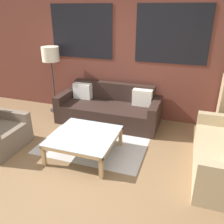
# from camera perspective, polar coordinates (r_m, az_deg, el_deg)

# --- Properties ---
(ground_plane) EXTENTS (16.00, 16.00, 0.00)m
(ground_plane) POSITION_cam_1_polar(r_m,az_deg,el_deg) (3.61, -8.75, -15.49)
(ground_plane) COLOR brown
(wall_back_brick) EXTENTS (8.40, 0.09, 2.80)m
(wall_back_brick) POSITION_cam_1_polar(r_m,az_deg,el_deg) (5.14, 2.95, 14.14)
(wall_back_brick) COLOR brown
(wall_back_brick) RESTS_ON ground_plane
(rug) EXTENTS (1.89, 1.76, 0.00)m
(rug) POSITION_cam_1_polar(r_m,az_deg,el_deg) (4.55, -3.27, -6.15)
(rug) COLOR #BCB7B2
(rug) RESTS_ON ground_plane
(couch_dark) EXTENTS (2.13, 0.88, 0.78)m
(couch_dark) POSITION_cam_1_polar(r_m,az_deg,el_deg) (5.07, -0.71, 0.66)
(couch_dark) COLOR black
(couch_dark) RESTS_ON ground_plane
(coffee_table) EXTENTS (1.02, 1.02, 0.38)m
(coffee_table) POSITION_cam_1_polar(r_m,az_deg,el_deg) (3.91, -6.67, -6.08)
(coffee_table) COLOR silver
(coffee_table) RESTS_ON ground_plane
(floor_lamp) EXTENTS (0.38, 0.38, 1.50)m
(floor_lamp) POSITION_cam_1_polar(r_m,az_deg,el_deg) (5.51, -14.53, 12.77)
(floor_lamp) COLOR #2D2D2D
(floor_lamp) RESTS_ON ground_plane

